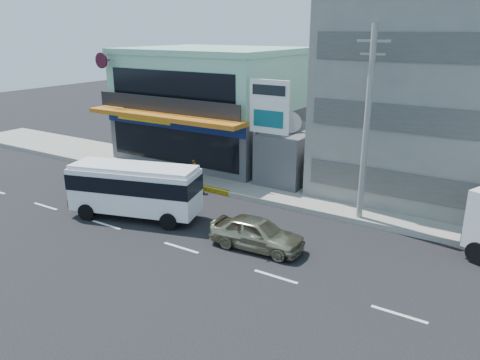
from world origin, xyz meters
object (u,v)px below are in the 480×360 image
object	(u,v)px
shop_building	(213,107)
concrete_building	(480,79)
billboard	(269,113)
sedan	(257,233)
utility_pole_near	(367,126)
satellite_dish	(289,131)
motorcycle_rider	(195,181)
minibus	(135,187)

from	to	relation	value
shop_building	concrete_building	distance (m)	18.28
billboard	sedan	size ratio (longest dim) A/B	1.55
shop_building	billboard	world-z (taller)	shop_building
shop_building	sedan	xyz separation A→B (m)	(11.00, -12.07, -3.24)
concrete_building	utility_pole_near	xyz separation A→B (m)	(-4.00, -7.60, -1.85)
shop_building	satellite_dish	size ratio (longest dim) A/B	8.27
sedan	motorcycle_rider	size ratio (longest dim) A/B	2.18
billboard	minibus	world-z (taller)	billboard
shop_building	sedan	distance (m)	16.65
utility_pole_near	minibus	world-z (taller)	utility_pole_near
concrete_building	sedan	size ratio (longest dim) A/B	3.59
sedan	minibus	bearing A→B (deg)	87.90
shop_building	concrete_building	xyz separation A→B (m)	(18.00, 1.05, 3.00)
minibus	sedan	distance (m)	7.50
minibus	sedan	world-z (taller)	minibus
shop_building	satellite_dish	bearing A→B (deg)	-20.21
satellite_dish	sedan	distance (m)	10.01
shop_building	motorcycle_rider	size ratio (longest dim) A/B	6.08
utility_pole_near	sedan	size ratio (longest dim) A/B	2.25
concrete_building	sedan	distance (m)	16.13
satellite_dish	sedan	xyz separation A→B (m)	(3.00, -9.13, -2.82)
motorcycle_rider	sedan	bearing A→B (deg)	-33.42
concrete_building	minibus	xyz separation A→B (m)	(-14.44, -13.34, -5.26)
satellite_dish	motorcycle_rider	world-z (taller)	satellite_dish
motorcycle_rider	satellite_dish	bearing A→B (deg)	45.26
billboard	motorcycle_rider	xyz separation A→B (m)	(-3.78, -2.52, -4.25)
utility_pole_near	sedan	world-z (taller)	utility_pole_near
billboard	concrete_building	bearing A→B (deg)	28.92
concrete_building	satellite_dish	bearing A→B (deg)	-158.20
concrete_building	billboard	distance (m)	12.17
shop_building	billboard	distance (m)	8.92
sedan	motorcycle_rider	world-z (taller)	motorcycle_rider
shop_building	satellite_dish	xyz separation A→B (m)	(8.00, -2.95, -0.42)
shop_building	sedan	world-z (taller)	shop_building
billboard	motorcycle_rider	bearing A→B (deg)	-146.31
utility_pole_near	minibus	bearing A→B (deg)	-151.19
utility_pole_near	motorcycle_rider	world-z (taller)	utility_pole_near
satellite_dish	utility_pole_near	world-z (taller)	utility_pole_near
satellite_dish	sedan	world-z (taller)	satellite_dish
shop_building	minibus	world-z (taller)	shop_building
shop_building	motorcycle_rider	distance (m)	8.81
billboard	motorcycle_rider	distance (m)	6.23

